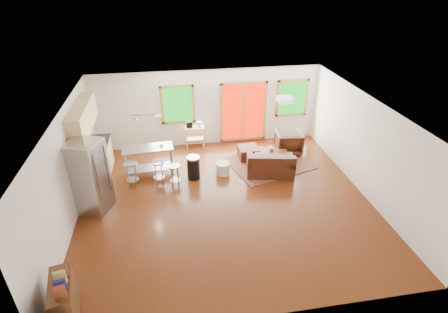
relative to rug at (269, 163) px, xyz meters
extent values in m
cube|color=#3A1808|center=(-1.69, -1.75, -0.02)|extent=(7.50, 7.00, 0.02)
cube|color=white|center=(-1.69, -1.75, 2.60)|extent=(7.50, 7.00, 0.02)
cube|color=silver|center=(-1.69, 1.76, 1.29)|extent=(7.50, 0.02, 2.60)
cube|color=silver|center=(-5.45, -1.75, 1.29)|extent=(0.02, 7.00, 2.60)
cube|color=silver|center=(2.07, -1.75, 1.29)|extent=(0.02, 7.00, 2.60)
cube|color=silver|center=(-1.69, -5.26, 1.29)|extent=(7.50, 0.02, 2.60)
cube|color=#0E4F0E|center=(-2.69, 1.71, 1.49)|extent=(0.94, 0.02, 1.14)
cube|color=#A57131|center=(-2.69, 1.71, 2.10)|extent=(1.10, 0.05, 0.08)
cube|color=#A57131|center=(-2.69, 1.71, 0.88)|extent=(1.10, 0.05, 0.08)
cube|color=#A57131|center=(-3.20, 1.71, 1.49)|extent=(0.08, 0.05, 1.30)
cube|color=#A57131|center=(-2.18, 1.71, 1.49)|extent=(0.08, 0.05, 1.30)
cube|color=#A31303|center=(-0.49, 1.71, 1.09)|extent=(1.44, 0.02, 1.94)
cube|color=#A57131|center=(-0.49, 1.71, 2.10)|extent=(1.60, 0.05, 0.08)
cube|color=#A57131|center=(-0.49, 1.71, 0.08)|extent=(1.60, 0.05, 0.08)
cube|color=#A57131|center=(-1.25, 1.71, 1.09)|extent=(0.08, 0.05, 2.10)
cube|color=#A57131|center=(0.27, 1.71, 1.09)|extent=(0.08, 0.05, 2.10)
cube|color=#A57131|center=(-0.49, 1.71, 1.09)|extent=(0.08, 0.05, 1.94)
cube|color=#0E4F0E|center=(1.21, 1.71, 1.49)|extent=(0.94, 0.02, 1.14)
cube|color=#A57131|center=(1.21, 1.71, 2.10)|extent=(1.10, 0.05, 0.08)
cube|color=#A57131|center=(1.21, 1.71, 0.88)|extent=(1.10, 0.05, 0.08)
cube|color=#A57131|center=(0.70, 1.71, 1.49)|extent=(0.08, 0.05, 1.30)
cube|color=#A57131|center=(1.72, 1.71, 1.49)|extent=(0.08, 0.05, 1.30)
cube|color=#4E5D35|center=(0.00, 0.00, 0.00)|extent=(2.85, 2.48, 0.02)
cube|color=black|center=(-0.16, -0.59, 0.18)|extent=(1.50, 1.02, 0.39)
cube|color=black|center=(-0.21, -0.88, 0.55)|extent=(1.39, 0.44, 0.35)
cube|color=black|center=(-0.74, -0.48, 0.45)|extent=(0.33, 0.80, 0.15)
cube|color=black|center=(0.43, -0.70, 0.45)|extent=(0.33, 0.80, 0.15)
cube|color=black|center=(-0.45, -0.49, 0.43)|extent=(0.65, 0.60, 0.11)
cube|color=black|center=(0.15, -0.60, 0.43)|extent=(0.65, 0.60, 0.11)
cube|color=#3A2210|center=(0.03, 0.04, 0.36)|extent=(1.12, 0.91, 0.04)
cube|color=#3A2210|center=(-0.42, 0.00, 0.16)|extent=(0.08, 0.08, 0.35)
cube|color=#3A2210|center=(0.33, -0.31, 0.16)|extent=(0.08, 0.08, 0.35)
cube|color=#3A2210|center=(-0.26, 0.40, 0.16)|extent=(0.08, 0.08, 0.35)
cube|color=#3A2210|center=(0.49, 0.08, 0.16)|extent=(0.08, 0.08, 0.35)
imported|color=black|center=(0.80, 0.62, 0.41)|extent=(0.89, 0.85, 0.84)
cube|color=black|center=(-0.59, 0.43, 0.19)|extent=(0.62, 0.62, 0.41)
cylinder|color=beige|center=(-1.55, -0.36, 0.17)|extent=(0.50, 0.50, 0.37)
imported|color=silver|center=(0.09, 0.15, 0.48)|extent=(0.20, 0.21, 0.18)
sphere|color=red|center=(0.11, 0.17, 0.63)|extent=(0.08, 0.08, 0.07)
sphere|color=red|center=(0.06, 0.12, 0.65)|extent=(0.08, 0.08, 0.07)
sphere|color=red|center=(0.08, 0.19, 0.67)|extent=(0.08, 0.08, 0.07)
cube|color=tan|center=(-5.14, -0.05, 0.44)|extent=(0.60, 2.20, 0.90)
cube|color=black|center=(-5.14, -0.05, 0.91)|extent=(0.64, 2.24, 0.04)
cube|color=tan|center=(-5.26, -0.05, 1.94)|extent=(0.36, 2.20, 0.70)
cylinder|color=#B7BABC|center=(-5.14, -0.55, 1.02)|extent=(0.12, 0.12, 0.18)
cube|color=black|center=(-5.14, 0.35, 1.03)|extent=(0.22, 0.18, 0.20)
cube|color=#B7BABC|center=(-5.04, -1.49, 0.94)|extent=(0.99, 0.98, 1.91)
cube|color=gray|center=(-4.70, -1.63, 0.94)|extent=(0.29, 0.65, 1.86)
cylinder|color=gray|center=(-4.77, -1.85, 1.10)|extent=(0.03, 0.03, 1.27)
cylinder|color=gray|center=(-4.59, -1.42, 1.10)|extent=(0.03, 0.03, 1.27)
cube|color=#B7BABC|center=(-3.68, -0.05, 0.88)|extent=(1.47, 0.67, 0.04)
cube|color=gray|center=(-3.68, -0.05, 0.23)|extent=(1.37, 0.59, 0.03)
cylinder|color=gray|center=(-4.32, -0.31, 0.42)|extent=(0.04, 0.04, 0.87)
cylinder|color=gray|center=(-3.02, -0.23, 0.42)|extent=(0.04, 0.04, 0.87)
cylinder|color=gray|center=(-4.35, 0.13, 0.42)|extent=(0.04, 0.04, 0.87)
cylinder|color=gray|center=(-3.05, 0.21, 0.42)|extent=(0.04, 0.04, 0.87)
imported|color=white|center=(-3.28, -0.22, 1.00)|extent=(0.13, 0.10, 0.12)
cylinder|color=#B7BABC|center=(-4.14, -0.63, 0.75)|extent=(0.38, 0.38, 0.04)
cylinder|color=gray|center=(-4.04, -0.53, 0.36)|extent=(0.03, 0.03, 0.74)
cylinder|color=gray|center=(-4.24, -0.53, 0.36)|extent=(0.03, 0.03, 0.74)
cylinder|color=gray|center=(-4.24, -0.73, 0.36)|extent=(0.03, 0.03, 0.74)
cylinder|color=gray|center=(-4.04, -0.73, 0.36)|extent=(0.03, 0.03, 0.74)
cylinder|color=gray|center=(-4.14, -0.63, 0.23)|extent=(0.34, 0.34, 0.02)
cylinder|color=#B7BABC|center=(-3.41, -0.60, 0.68)|extent=(0.37, 0.37, 0.04)
cylinder|color=gray|center=(-3.33, -0.50, 0.33)|extent=(0.03, 0.03, 0.68)
cylinder|color=gray|center=(-3.51, -0.52, 0.33)|extent=(0.03, 0.03, 0.68)
cylinder|color=gray|center=(-3.49, -0.70, 0.33)|extent=(0.03, 0.03, 0.68)
cylinder|color=gray|center=(-3.31, -0.68, 0.33)|extent=(0.03, 0.03, 0.68)
cylinder|color=gray|center=(-3.41, -0.60, 0.21)|extent=(0.34, 0.34, 0.01)
cylinder|color=#B7BABC|center=(-2.97, -0.79, 0.64)|extent=(0.35, 0.35, 0.04)
cylinder|color=gray|center=(-2.89, -0.70, 0.30)|extent=(0.02, 0.02, 0.63)
cylinder|color=gray|center=(-3.06, -0.72, 0.30)|extent=(0.02, 0.02, 0.63)
cylinder|color=gray|center=(-3.04, -0.89, 0.30)|extent=(0.02, 0.02, 0.63)
cylinder|color=gray|center=(-2.87, -0.87, 0.30)|extent=(0.02, 0.02, 0.63)
cylinder|color=gray|center=(-2.97, -0.79, 0.19)|extent=(0.32, 0.32, 0.01)
cylinder|color=black|center=(-2.42, -0.44, 0.31)|extent=(0.37, 0.37, 0.65)
cylinder|color=#B7BABC|center=(-2.42, -0.44, 0.66)|extent=(0.38, 0.38, 0.05)
cube|color=tan|center=(-2.20, 1.45, 0.76)|extent=(0.66, 0.43, 0.04)
cube|color=tan|center=(-2.20, 1.45, 0.36)|extent=(0.62, 0.40, 0.03)
cube|color=tan|center=(-2.48, 1.28, 0.38)|extent=(0.04, 0.04, 0.78)
cube|color=tan|center=(-1.92, 1.27, 0.38)|extent=(0.04, 0.04, 0.78)
cube|color=tan|center=(-2.48, 1.62, 0.38)|extent=(0.04, 0.04, 0.78)
cube|color=tan|center=(-1.92, 1.61, 0.38)|extent=(0.04, 0.04, 0.78)
cube|color=black|center=(-2.37, 1.45, 0.88)|extent=(0.21, 0.19, 0.20)
cylinder|color=#B7BABC|center=(-2.03, 1.44, 0.86)|extent=(0.15, 0.15, 0.17)
cube|color=#3A2210|center=(-5.04, -4.68, 0.40)|extent=(0.53, 0.98, 0.83)
cube|color=maroon|center=(-4.94, -4.97, 0.94)|extent=(0.19, 0.09, 0.25)
cube|color=navy|center=(-4.96, -4.82, 0.93)|extent=(0.19, 0.09, 0.23)
cube|color=tan|center=(-4.99, -4.67, 0.95)|extent=(0.19, 0.09, 0.27)
cube|color=maroon|center=(-5.02, -4.52, 0.92)|extent=(0.19, 0.09, 0.21)
cube|color=white|center=(-0.09, -1.15, 2.52)|extent=(0.35, 0.35, 0.12)
cylinder|color=gray|center=(-3.59, -0.25, 2.29)|extent=(0.02, 0.02, 0.60)
cube|color=gray|center=(-3.59, -0.25, 1.99)|extent=(0.80, 0.04, 0.03)
cone|color=#B7BABC|center=(-3.89, -0.25, 1.87)|extent=(0.18, 0.18, 0.14)
cone|color=#B7BABC|center=(-3.29, -0.25, 1.87)|extent=(0.18, 0.18, 0.14)
camera|label=1|loc=(-2.99, -9.15, 5.51)|focal=28.00mm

